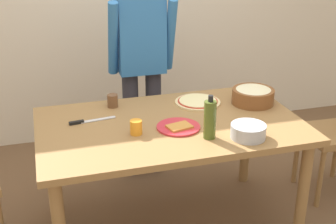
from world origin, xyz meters
TOP-DOWN VIEW (x-y plane):
  - dining_table at (0.00, 0.00)m, footprint 1.60×0.96m
  - person_cook at (-0.00, 0.76)m, footprint 0.49×0.25m
  - pizza_raw_on_board at (0.27, 0.26)m, footprint 0.31×0.31m
  - plate_with_slice at (0.02, -0.09)m, footprint 0.26×0.26m
  - popcorn_bowl at (0.62, 0.15)m, footprint 0.28×0.28m
  - mixing_bowl_steel at (0.36, -0.32)m, footprint 0.20×0.20m
  - olive_oil_bottle at (0.15, -0.26)m, footprint 0.07×0.07m
  - cup_orange at (-0.23, -0.10)m, footprint 0.07×0.07m
  - cup_small_brown at (-0.29, 0.35)m, footprint 0.07×0.07m
  - chef_knife at (-0.49, 0.15)m, footprint 0.29×0.06m

SIDE VIEW (x-z plane):
  - dining_table at x=0.00m, z-range 0.29..1.05m
  - chef_knife at x=-0.49m, z-range 0.76..0.78m
  - plate_with_slice at x=0.02m, z-range 0.76..0.78m
  - pizza_raw_on_board at x=0.27m, z-range 0.76..0.78m
  - mixing_bowl_steel at x=0.36m, z-range 0.76..0.84m
  - cup_orange at x=-0.23m, z-range 0.76..0.84m
  - cup_small_brown at x=-0.29m, z-range 0.76..0.84m
  - popcorn_bowl at x=0.62m, z-range 0.76..0.88m
  - olive_oil_bottle at x=0.15m, z-range 0.75..1.00m
  - person_cook at x=0.00m, z-range 0.13..1.75m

